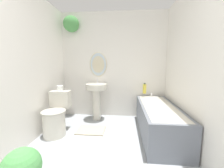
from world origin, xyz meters
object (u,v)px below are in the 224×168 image
(toilet, at_px, (56,117))
(bathtub, at_px, (158,119))
(pedestal_sink, at_px, (97,94))
(shampoo_bottle, at_px, (144,89))
(toilet_paper_roll, at_px, (60,88))

(toilet, distance_m, bathtub, 1.80)
(toilet, bearing_deg, pedestal_sink, 50.78)
(toilet, relative_size, shampoo_bottle, 3.23)
(pedestal_sink, bearing_deg, toilet_paper_roll, -138.89)
(toilet, height_order, shampoo_bottle, shampoo_bottle)
(pedestal_sink, height_order, bathtub, pedestal_sink)
(toilet, bearing_deg, bathtub, 5.01)
(pedestal_sink, relative_size, bathtub, 0.58)
(shampoo_bottle, height_order, toilet_paper_roll, toilet_paper_roll)
(pedestal_sink, bearing_deg, shampoo_bottle, 6.33)
(bathtub, bearing_deg, pedestal_sink, 155.29)
(toilet_paper_roll, bearing_deg, bathtub, -1.55)
(toilet_paper_roll, bearing_deg, toilet, -90.00)
(pedestal_sink, distance_m, bathtub, 1.37)
(toilet, distance_m, toilet_paper_roll, 0.52)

